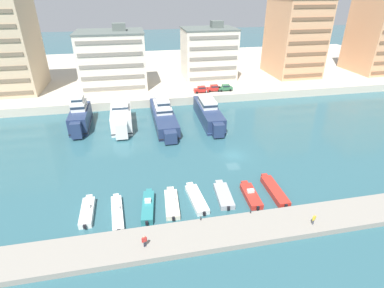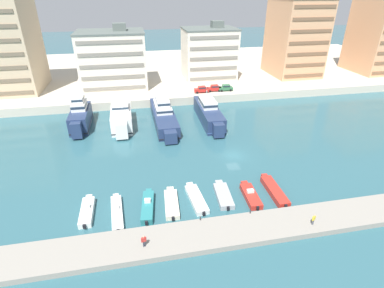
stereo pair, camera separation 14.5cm
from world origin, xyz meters
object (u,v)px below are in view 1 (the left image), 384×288
at_px(motorboat_grey_center_right, 223,195).
at_px(yacht_navy_center_left, 208,113).
at_px(yacht_white_left, 121,117).
at_px(motorboat_red_right, 274,190).
at_px(pedestrian_mid_deck, 144,240).
at_px(yacht_navy_far_left, 80,116).
at_px(car_red_left, 214,88).
at_px(motorboat_cream_center_left, 172,203).
at_px(motorboat_white_left, 117,213).
at_px(motorboat_teal_mid_left, 148,206).
at_px(motorboat_red_mid_right, 251,195).
at_px(motorboat_white_center, 196,199).
at_px(pedestrian_near_edge, 314,219).
at_px(car_red_far_left, 201,89).
at_px(yacht_navy_mid_left, 163,115).
at_px(motorboat_white_far_left, 87,211).
at_px(car_green_mid_left, 225,87).

bearing_deg(motorboat_grey_center_right, yacht_navy_center_left, 80.30).
xyz_separation_m(yacht_white_left, motorboat_red_right, (23.64, -30.76, -1.80)).
bearing_deg(motorboat_red_right, pedestrian_mid_deck, -159.01).
relative_size(yacht_navy_far_left, motorboat_red_right, 1.74).
bearing_deg(car_red_left, motorboat_cream_center_left, -112.23).
height_order(motorboat_white_left, motorboat_grey_center_right, motorboat_white_left).
relative_size(motorboat_teal_mid_left, car_red_left, 1.83).
xyz_separation_m(yacht_white_left, motorboat_white_left, (-0.50, -31.13, -1.90)).
height_order(yacht_navy_center_left, motorboat_teal_mid_left, yacht_navy_center_left).
height_order(motorboat_white_left, car_red_left, car_red_left).
distance_m(yacht_white_left, motorboat_cream_center_left, 31.53).
relative_size(motorboat_grey_center_right, pedestrian_mid_deck, 4.17).
xyz_separation_m(yacht_white_left, motorboat_teal_mid_left, (3.89, -30.82, -1.74)).
bearing_deg(motorboat_white_left, motorboat_red_right, 0.88).
distance_m(motorboat_grey_center_right, motorboat_red_right, 8.17).
xyz_separation_m(yacht_navy_far_left, motorboat_white_left, (8.78, -33.10, -2.22)).
xyz_separation_m(motorboat_cream_center_left, motorboat_red_mid_right, (12.17, -0.56, 0.06)).
height_order(yacht_white_left, motorboat_grey_center_right, yacht_white_left).
distance_m(motorboat_white_center, pedestrian_near_edge, 16.61).
distance_m(motorboat_grey_center_right, car_red_far_left, 45.37).
relative_size(yacht_navy_mid_left, motorboat_teal_mid_left, 3.04).
distance_m(yacht_white_left, motorboat_red_mid_right, 36.84).
height_order(motorboat_white_far_left, car_green_mid_left, car_green_mid_left).
distance_m(yacht_navy_center_left, car_red_far_left, 15.24).
height_order(motorboat_red_right, car_red_left, car_red_left).
bearing_deg(car_red_left, pedestrian_mid_deck, -113.22).
bearing_deg(pedestrian_mid_deck, motorboat_red_right, 20.99).
bearing_deg(motorboat_red_mid_right, pedestrian_near_edge, -55.32).
height_order(yacht_navy_center_left, car_red_far_left, yacht_navy_center_left).
xyz_separation_m(motorboat_red_mid_right, car_green_mid_left, (9.89, 45.98, 2.75)).
bearing_deg(car_red_far_left, yacht_white_left, -146.75).
distance_m(yacht_navy_center_left, pedestrian_near_edge, 38.93).
height_order(motorboat_red_mid_right, pedestrian_near_edge, pedestrian_near_edge).
bearing_deg(car_red_far_left, car_red_left, 7.67).
distance_m(pedestrian_near_edge, pedestrian_mid_deck, 22.15).
bearing_deg(motorboat_white_left, motorboat_grey_center_right, 3.33).
bearing_deg(motorboat_white_far_left, motorboat_white_center, -0.47).
distance_m(motorboat_cream_center_left, motorboat_red_mid_right, 12.19).
height_order(motorboat_white_center, pedestrian_near_edge, pedestrian_near_edge).
xyz_separation_m(motorboat_cream_center_left, car_green_mid_left, (22.06, 45.42, 2.81)).
relative_size(yacht_navy_mid_left, motorboat_red_right, 2.72).
relative_size(motorboat_grey_center_right, motorboat_red_right, 0.84).
bearing_deg(pedestrian_mid_deck, yacht_navy_center_left, 65.27).
xyz_separation_m(car_red_far_left, pedestrian_near_edge, (2.91, -53.77, -1.39)).
bearing_deg(yacht_navy_far_left, motorboat_grey_center_right, -52.41).
relative_size(yacht_white_left, car_red_left, 3.63).
height_order(motorboat_red_right, pedestrian_mid_deck, pedestrian_mid_deck).
xyz_separation_m(yacht_navy_center_left, pedestrian_near_edge, (4.58, -38.66, -0.24)).
bearing_deg(motorboat_teal_mid_left, motorboat_grey_center_right, 3.03).
relative_size(yacht_white_left, motorboat_cream_center_left, 2.02).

